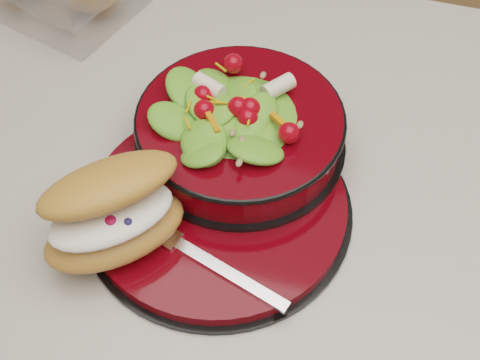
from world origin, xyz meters
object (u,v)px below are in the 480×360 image
(croissant, at_px, (114,213))
(fork, at_px, (208,261))
(salad_bowl, at_px, (240,123))
(dinner_plate, at_px, (218,206))
(island_counter, at_px, (273,332))

(croissant, relative_size, fork, 1.00)
(salad_bowl, relative_size, croissant, 1.40)
(salad_bowl, height_order, croissant, salad_bowl)
(dinner_plate, bearing_deg, fork, -80.48)
(croissant, bearing_deg, dinner_plate, -3.03)
(island_counter, height_order, salad_bowl, salad_bowl)
(dinner_plate, bearing_deg, salad_bowl, 89.80)
(salad_bowl, distance_m, fork, 0.17)
(island_counter, bearing_deg, dinner_plate, -127.31)
(island_counter, relative_size, salad_bowl, 5.01)
(dinner_plate, bearing_deg, croissant, -139.52)
(dinner_plate, relative_size, salad_bowl, 1.22)
(croissant, distance_m, fork, 0.11)
(fork, bearing_deg, island_counter, 0.44)
(salad_bowl, bearing_deg, dinner_plate, -90.20)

